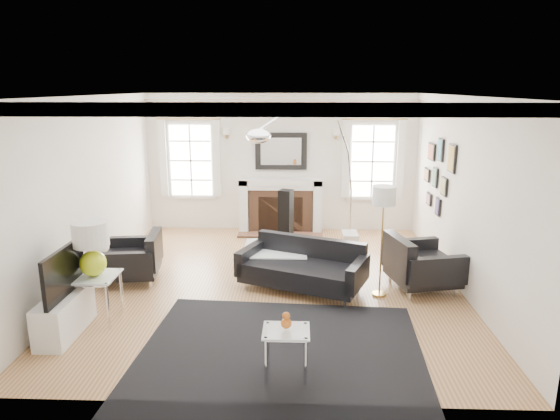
{
  "coord_description": "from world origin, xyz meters",
  "views": [
    {
      "loc": [
        0.35,
        -7.13,
        2.93
      ],
      "look_at": [
        0.08,
        0.3,
        1.08
      ],
      "focal_mm": 32.0,
      "sensor_mm": 36.0,
      "label": 1
    }
  ],
  "objects_px": {
    "sofa": "(303,268)",
    "coffee_table": "(275,250)",
    "arc_floor_lamp": "(309,173)",
    "armchair_left": "(135,259)",
    "gourd_lamp": "(91,245)",
    "fireplace": "(281,206)",
    "armchair_right": "(419,265)"
  },
  "relations": [
    {
      "from": "fireplace",
      "to": "armchair_left",
      "type": "bearing_deg",
      "value": -127.69
    },
    {
      "from": "sofa",
      "to": "arc_floor_lamp",
      "type": "bearing_deg",
      "value": 86.34
    },
    {
      "from": "sofa",
      "to": "gourd_lamp",
      "type": "xyz_separation_m",
      "value": [
        -2.64,
        -1.15,
        0.69
      ]
    },
    {
      "from": "armchair_left",
      "to": "coffee_table",
      "type": "bearing_deg",
      "value": 9.56
    },
    {
      "from": "gourd_lamp",
      "to": "arc_floor_lamp",
      "type": "height_order",
      "value": "arc_floor_lamp"
    },
    {
      "from": "armchair_left",
      "to": "gourd_lamp",
      "type": "bearing_deg",
      "value": -92.62
    },
    {
      "from": "armchair_right",
      "to": "coffee_table",
      "type": "relative_size",
      "value": 1.19
    },
    {
      "from": "armchair_left",
      "to": "coffee_table",
      "type": "relative_size",
      "value": 1.03
    },
    {
      "from": "fireplace",
      "to": "sofa",
      "type": "xyz_separation_m",
      "value": [
        0.44,
        -2.98,
        -0.22
      ]
    },
    {
      "from": "sofa",
      "to": "armchair_left",
      "type": "relative_size",
      "value": 1.97
    },
    {
      "from": "armchair_left",
      "to": "coffee_table",
      "type": "xyz_separation_m",
      "value": [
        2.14,
        0.36,
        0.06
      ]
    },
    {
      "from": "armchair_right",
      "to": "arc_floor_lamp",
      "type": "bearing_deg",
      "value": 137.77
    },
    {
      "from": "gourd_lamp",
      "to": "fireplace",
      "type": "bearing_deg",
      "value": 61.96
    },
    {
      "from": "coffee_table",
      "to": "arc_floor_lamp",
      "type": "bearing_deg",
      "value": 59.41
    },
    {
      "from": "arc_floor_lamp",
      "to": "armchair_left",
      "type": "bearing_deg",
      "value": -154.64
    },
    {
      "from": "fireplace",
      "to": "arc_floor_lamp",
      "type": "xyz_separation_m",
      "value": [
        0.54,
        -1.5,
        0.95
      ]
    },
    {
      "from": "sofa",
      "to": "coffee_table",
      "type": "xyz_separation_m",
      "value": [
        -0.44,
        0.57,
        0.08
      ]
    },
    {
      "from": "coffee_table",
      "to": "armchair_right",
      "type": "bearing_deg",
      "value": -14.23
    },
    {
      "from": "sofa",
      "to": "arc_floor_lamp",
      "type": "xyz_separation_m",
      "value": [
        0.09,
        1.48,
        1.17
      ]
    },
    {
      "from": "sofa",
      "to": "armchair_left",
      "type": "xyz_separation_m",
      "value": [
        -2.58,
        0.21,
        0.02
      ]
    },
    {
      "from": "arc_floor_lamp",
      "to": "coffee_table",
      "type": "bearing_deg",
      "value": -120.59
    },
    {
      "from": "fireplace",
      "to": "armchair_left",
      "type": "distance_m",
      "value": 3.5
    },
    {
      "from": "armchair_left",
      "to": "sofa",
      "type": "bearing_deg",
      "value": -4.66
    },
    {
      "from": "coffee_table",
      "to": "fireplace",
      "type": "bearing_deg",
      "value": 90.03
    },
    {
      "from": "armchair_right",
      "to": "armchair_left",
      "type": "bearing_deg",
      "value": 177.58
    },
    {
      "from": "coffee_table",
      "to": "gourd_lamp",
      "type": "xyz_separation_m",
      "value": [
        -2.2,
        -1.72,
        0.61
      ]
    },
    {
      "from": "gourd_lamp",
      "to": "sofa",
      "type": "bearing_deg",
      "value": 23.57
    },
    {
      "from": "fireplace",
      "to": "gourd_lamp",
      "type": "height_order",
      "value": "gourd_lamp"
    },
    {
      "from": "armchair_left",
      "to": "armchair_right",
      "type": "height_order",
      "value": "armchair_right"
    },
    {
      "from": "gourd_lamp",
      "to": "arc_floor_lamp",
      "type": "relative_size",
      "value": 0.26
    },
    {
      "from": "coffee_table",
      "to": "gourd_lamp",
      "type": "distance_m",
      "value": 2.86
    },
    {
      "from": "sofa",
      "to": "arc_floor_lamp",
      "type": "height_order",
      "value": "arc_floor_lamp"
    }
  ]
}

